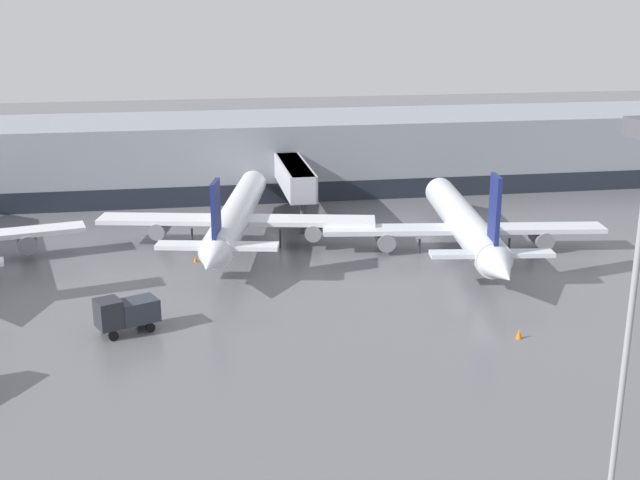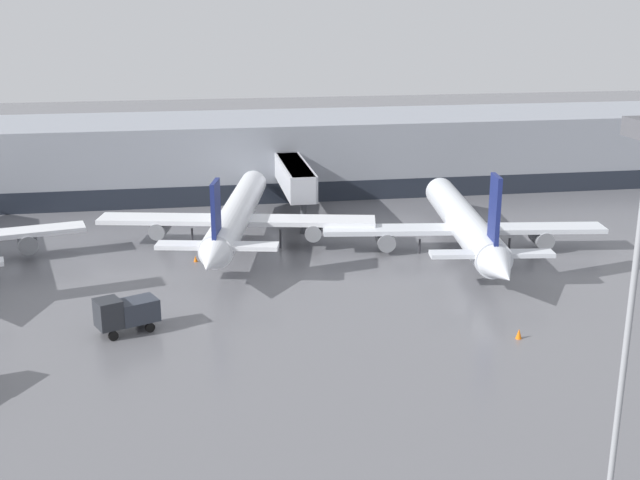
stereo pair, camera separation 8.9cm
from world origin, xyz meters
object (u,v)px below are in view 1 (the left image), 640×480
Objects in this scene: service_truck_1 at (126,312)px; traffic_cone_0 at (195,259)px; traffic_cone_2 at (519,334)px; parked_jet_3 at (236,215)px; parked_jet_2 at (464,224)px.

service_truck_1 is 8.57× the size of traffic_cone_0.
traffic_cone_0 is 0.76× the size of traffic_cone_2.
traffic_cone_0 is (5.22, 15.60, -1.28)m from service_truck_1.
parked_jet_3 is at bearing 45.75° from traffic_cone_0.
parked_jet_2 reaches higher than service_truck_1.
parked_jet_3 is at bearing -139.07° from service_truck_1.
service_truck_1 reaches higher than traffic_cone_2.
traffic_cone_0 is at bearing 95.08° from parked_jet_2.
service_truck_1 is at bearing 123.03° from parked_jet_2.
parked_jet_2 is 21.78m from parked_jet_3.
service_truck_1 is (-9.32, -19.81, -1.53)m from parked_jet_3.
service_truck_1 is at bearing 168.03° from traffic_cone_2.
parked_jet_2 is 58.70× the size of traffic_cone_0.
parked_jet_3 reaches higher than service_truck_1.
parked_jet_2 is 44.49× the size of traffic_cone_2.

